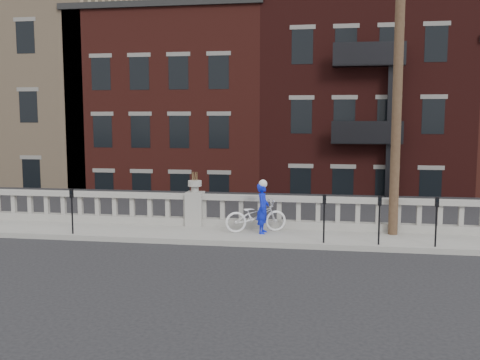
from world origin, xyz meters
name	(u,v)px	position (x,y,z in m)	size (l,w,h in m)	color
ground	(158,262)	(0.00, 0.00, 0.00)	(120.00, 120.00, 0.00)	black
sidewalk	(188,234)	(0.00, 3.00, 0.07)	(32.00, 2.20, 0.15)	gray
balustrade	(195,211)	(0.00, 3.95, 0.64)	(28.00, 0.34, 1.03)	gray
planter_pedestal	(195,205)	(0.00, 3.95, 0.83)	(0.55, 0.55, 1.76)	gray
lower_level	(271,133)	(0.56, 23.04, 2.63)	(80.00, 44.00, 20.80)	#605E59
utility_pole	(398,62)	(6.20, 3.60, 5.24)	(1.60, 0.28, 10.00)	#422D1E
parking_meter_a	(72,206)	(-3.36, 2.15, 1.00)	(0.10, 0.09, 1.36)	black
parking_meter_b	(324,213)	(4.15, 2.15, 1.00)	(0.10, 0.09, 1.36)	black
parking_meter_c	(379,214)	(5.65, 2.15, 1.00)	(0.10, 0.09, 1.36)	black
parking_meter_d	(436,216)	(7.15, 2.15, 1.00)	(0.10, 0.09, 1.36)	black
bicycle	(256,216)	(2.08, 3.30, 0.65)	(0.66, 1.90, 1.00)	white
cyclist	(263,208)	(2.31, 3.14, 0.91)	(0.56, 0.37, 1.53)	#0D1DCD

